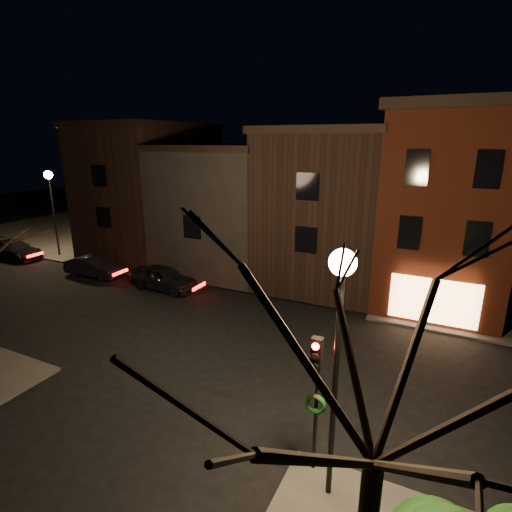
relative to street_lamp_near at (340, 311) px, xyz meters
The scene contains 13 objects.
ground 10.06m from the street_lamp_near, 135.94° to the left, with size 120.00×120.00×0.00m, color black.
sidewalk_far_left 37.26m from the street_lamp_near, 135.22° to the left, with size 30.00×30.00×0.12m, color #2D2B28.
corner_building 15.58m from the street_lamp_near, 83.37° to the left, with size 6.50×8.50×10.50m.
row_building_a 17.16m from the street_lamp_near, 105.90° to the left, with size 7.30×10.30×9.40m.
row_building_b 20.39m from the street_lamp_near, 125.91° to the left, with size 7.80×10.30×8.40m.
row_building_c 25.32m from the street_lamp_near, 139.33° to the left, with size 7.30×10.30×9.90m.
street_lamp_near is the anchor object (origin of this frame).
street_lamp_far 28.00m from the street_lamp_near, 154.17° to the left, with size 0.60×0.60×6.48m.
traffic_signal 2.49m from the street_lamp_near, 140.63° to the left, with size 0.58×0.38×4.05m.
bare_tree_right 2.98m from the street_lamp_near, 62.53° to the right, with size 6.40×6.40×8.50m.
parked_car_a 17.15m from the street_lamp_near, 142.84° to the left, with size 1.74×4.33×1.47m, color black.
parked_car_b 21.88m from the street_lamp_near, 152.37° to the left, with size 1.41×4.05×1.34m, color black.
parked_car_c 29.92m from the street_lamp_near, 159.73° to the left, with size 1.96×4.83×1.40m, color black.
Camera 1 is at (8.09, -14.14, 8.83)m, focal length 28.00 mm.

